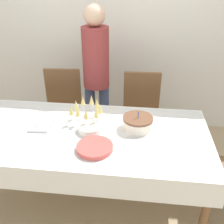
# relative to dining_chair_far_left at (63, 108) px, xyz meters

# --- Properties ---
(ground_plane) EXTENTS (12.00, 12.00, 0.00)m
(ground_plane) POSITION_rel_dining_chair_far_left_xyz_m (0.45, -0.80, -0.53)
(ground_plane) COLOR tan
(wall_back) EXTENTS (8.00, 0.05, 2.70)m
(wall_back) POSITION_rel_dining_chair_far_left_xyz_m (0.45, 0.70, 0.82)
(wall_back) COLOR silver
(wall_back) RESTS_ON ground_plane
(dining_table) EXTENTS (2.00, 0.96, 0.76)m
(dining_table) POSITION_rel_dining_chair_far_left_xyz_m (0.45, -0.80, 0.14)
(dining_table) COLOR white
(dining_table) RESTS_ON ground_plane
(dining_chair_far_left) EXTENTS (0.45, 0.45, 0.96)m
(dining_chair_far_left) POSITION_rel_dining_chair_far_left_xyz_m (0.00, 0.00, 0.00)
(dining_chair_far_left) COLOR brown
(dining_chair_far_left) RESTS_ON ground_plane
(dining_chair_far_right) EXTENTS (0.43, 0.43, 0.96)m
(dining_chair_far_right) POSITION_rel_dining_chair_far_left_xyz_m (0.89, 0.00, 0.00)
(dining_chair_far_right) COLOR brown
(dining_chair_far_right) RESTS_ON ground_plane
(birthday_cake) EXTENTS (0.25, 0.25, 0.18)m
(birthday_cake) POSITION_rel_dining_chair_far_left_xyz_m (0.86, -0.69, 0.29)
(birthday_cake) COLOR silver
(birthday_cake) RESTS_ON dining_table
(champagne_tray) EXTENTS (0.38, 0.38, 0.18)m
(champagne_tray) POSITION_rel_dining_chair_far_left_xyz_m (0.42, -0.62, 0.32)
(champagne_tray) COLOR silver
(champagne_tray) RESTS_ON dining_table
(plate_stack_main) EXTENTS (0.27, 0.27, 0.03)m
(plate_stack_main) POSITION_rel_dining_chair_far_left_xyz_m (0.56, -1.02, 0.26)
(plate_stack_main) COLOR #CC4C47
(plate_stack_main) RESTS_ON dining_table
(plate_stack_dessert) EXTENTS (0.20, 0.20, 0.05)m
(plate_stack_dessert) POSITION_rel_dining_chair_far_left_xyz_m (0.48, -0.78, 0.26)
(plate_stack_dessert) COLOR silver
(plate_stack_dessert) RESTS_ON dining_table
(cake_knife) EXTENTS (0.30, 0.06, 0.00)m
(cake_knife) POSITION_rel_dining_chair_far_left_xyz_m (0.87, -0.86, 0.24)
(cake_knife) COLOR silver
(cake_knife) RESTS_ON dining_table
(fork_pile) EXTENTS (0.17, 0.07, 0.02)m
(fork_pile) POSITION_rel_dining_chair_far_left_xyz_m (0.06, -0.83, 0.25)
(fork_pile) COLOR silver
(fork_pile) RESTS_ON dining_table
(napkin_pile) EXTENTS (0.15, 0.15, 0.01)m
(napkin_pile) POSITION_rel_dining_chair_far_left_xyz_m (0.07, -0.71, 0.24)
(napkin_pile) COLOR pink
(napkin_pile) RESTS_ON dining_table
(person_standing) EXTENTS (0.28, 0.28, 1.64)m
(person_standing) POSITION_rel_dining_chair_far_left_xyz_m (0.39, 0.07, 0.46)
(person_standing) COLOR #3F4C72
(person_standing) RESTS_ON ground_plane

